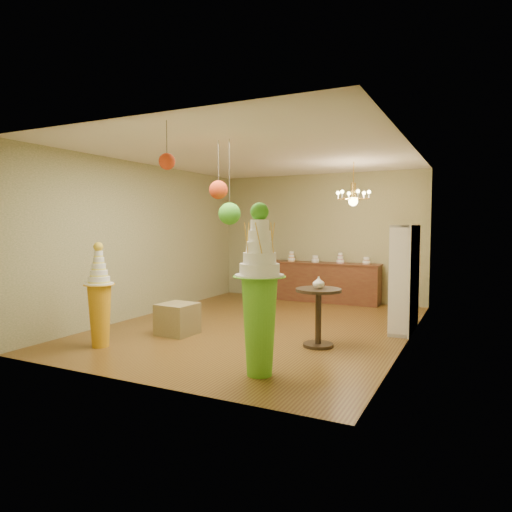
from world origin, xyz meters
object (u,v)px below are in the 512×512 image
at_px(pedestal_orange, 100,306).
at_px(round_table, 318,309).
at_px(pedestal_green, 259,304).
at_px(sideboard, 315,281).

xyz_separation_m(pedestal_orange, round_table, (2.89, 1.44, -0.04)).
height_order(pedestal_orange, round_table, pedestal_orange).
bearing_deg(pedestal_orange, round_table, 26.40).
bearing_deg(pedestal_orange, pedestal_green, -2.27).
bearing_deg(sideboard, pedestal_orange, -106.40).
distance_m(pedestal_orange, round_table, 3.23).
distance_m(pedestal_orange, sideboard, 5.46).
bearing_deg(pedestal_green, sideboard, 101.93).
height_order(pedestal_green, round_table, pedestal_green).
relative_size(sideboard, round_table, 3.51).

